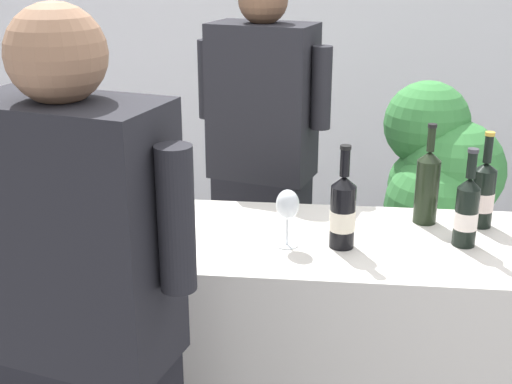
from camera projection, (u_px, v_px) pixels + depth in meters
The scene contains 12 objects.
wall_back at pixel (312, 15), 4.52m from camera, with size 8.00×0.10×2.80m, color white.
counter at pixel (280, 359), 2.40m from camera, with size 2.48×0.61×0.94m, color beige.
wine_bottle_0 at pixel (467, 211), 2.14m from camera, with size 0.07×0.07×0.32m.
wine_bottle_1 at pixel (483, 194), 2.29m from camera, with size 0.08×0.08×0.33m.
wine_bottle_2 at pixel (427, 185), 2.31m from camera, with size 0.08×0.08×0.35m.
wine_bottle_5 at pixel (343, 211), 2.13m from camera, with size 0.08×0.08×0.33m.
wine_bottle_6 at pixel (141, 196), 2.28m from camera, with size 0.09×0.09×0.32m.
wine_glass at pixel (288, 207), 2.13m from camera, with size 0.07×0.07×0.19m.
ice_bucket at pixel (109, 184), 2.43m from camera, with size 0.22×0.22×0.19m.
person_server at pixel (262, 190), 2.93m from camera, with size 0.55×0.34×1.73m.
person_guest at pixel (88, 373), 1.69m from camera, with size 0.59×0.35×1.73m.
potted_shrub at pixel (436, 187), 3.16m from camera, with size 0.56×0.61×1.26m.
Camera 1 is at (0.14, -2.06, 1.84)m, focal length 48.28 mm.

